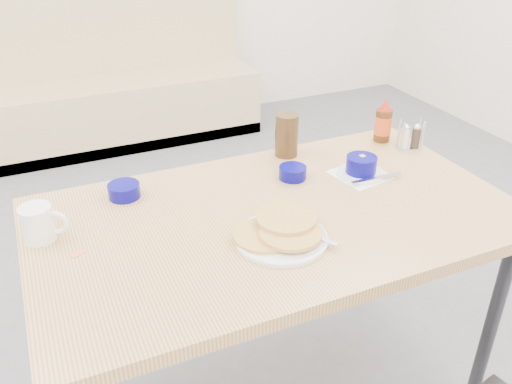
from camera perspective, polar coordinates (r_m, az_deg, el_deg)
name	(u,v)px	position (r m, az deg, el deg)	size (l,w,h in m)	color
booth_bench	(117,90)	(3.98, -14.38, 10.33)	(1.90, 0.56, 1.22)	tan
dining_table	(276,230)	(1.61, 2.14, -4.05)	(1.40, 0.80, 0.76)	tan
pancake_plate	(281,233)	(1.46, 2.64, -4.34)	(0.25, 0.25, 0.04)	white
coffee_mug	(39,223)	(1.55, -21.87, -3.03)	(0.12, 0.09, 0.10)	white
grits_setting	(361,167)	(1.80, 11.02, 2.56)	(0.21, 0.19, 0.07)	white
creamer_bowl	(124,191)	(1.70, -13.72, 0.13)	(0.10, 0.10, 0.04)	#060466
butter_bowl	(293,173)	(1.76, 3.87, 2.05)	(0.09, 0.09, 0.04)	#060466
amber_tumbler	(287,135)	(1.90, 3.24, 6.00)	(0.08, 0.08, 0.15)	#3B2712
condiment_caddy	(410,138)	(2.04, 15.92, 5.49)	(0.10, 0.08, 0.11)	silver
syrup_bottle	(383,123)	(2.07, 13.24, 7.08)	(0.06, 0.06, 0.16)	#47230F
sugar_wrapper	(78,253)	(1.48, -18.27, -6.16)	(0.04, 0.02, 0.00)	#E4654C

